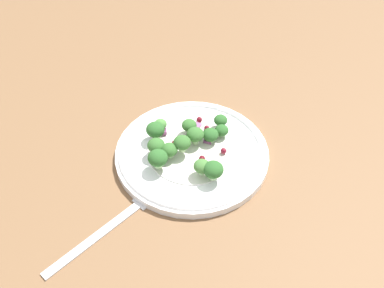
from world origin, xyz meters
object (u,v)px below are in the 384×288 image
Objects in this scene: plate at (192,152)px; fork at (112,225)px; broccoli_floret_2 at (161,124)px; broccoli_floret_0 at (155,130)px; broccoli_floret_1 at (213,170)px.

plate is 1.41× the size of fork.
broccoli_floret_0 is at bearing 56.20° from broccoli_floret_2.
fork is (13.07, 10.07, -0.61)cm from plate.
plate is at bearing 127.56° from broccoli_floret_2.
broccoli_floret_1 reaches higher than plate.
plate is 8.01× the size of broccoli_floret_0.
broccoli_floret_0 and broccoli_floret_1 have the same top height.
broccoli_floret_0 is 0.18× the size of fork.
broccoli_floret_0 is 16.17cm from fork.
broccoli_floret_0 is at bearing -55.53° from broccoli_floret_1.
broccoli_floret_0 reaches higher than broccoli_floret_2.
broccoli_floret_2 is at bearing -52.44° from plate.
broccoli_floret_2 is at bearing -63.27° from broccoli_floret_1.
broccoli_floret_0 is 1.86cm from broccoli_floret_2.
broccoli_floret_1 is 0.18× the size of fork.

